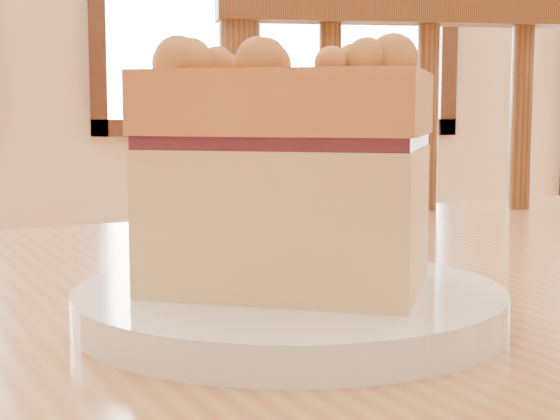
% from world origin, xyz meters
% --- Properties ---
extents(cafe_chair_main, '(0.46, 0.46, 1.01)m').
position_xyz_m(cafe_chair_main, '(-0.02, 0.85, 0.51)').
color(cafe_chair_main, brown).
rests_on(cafe_chair_main, ground).
extents(plate, '(0.20, 0.20, 0.02)m').
position_xyz_m(plate, '(-0.22, 0.27, 0.76)').
color(plate, white).
rests_on(plate, cafe_table_main).
extents(cake_slice, '(0.15, 0.13, 0.12)m').
position_xyz_m(cake_slice, '(-0.22, 0.27, 0.83)').
color(cake_slice, '#D6B379').
rests_on(cake_slice, plate).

